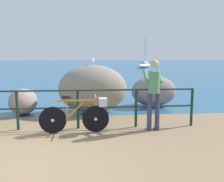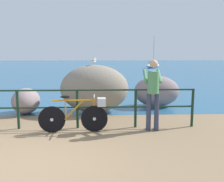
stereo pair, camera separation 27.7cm
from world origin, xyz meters
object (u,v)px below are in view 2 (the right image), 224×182
breakwater_boulder_left (26,101)px  seagull (94,61)px  sailboat (153,65)px  person_at_railing (153,92)px  breakwater_boulder_right (157,91)px  bicycle (79,114)px  breakwater_boulder_main (94,89)px

breakwater_boulder_left → seagull: 2.60m
seagull → sailboat: 30.41m
person_at_railing → breakwater_boulder_right: bearing=-10.6°
bicycle → breakwater_boulder_left: (-1.92, 2.06, -0.05)m
person_at_railing → breakwater_boulder_left: 4.28m
bicycle → breakwater_boulder_main: size_ratio=0.75×
bicycle → breakwater_boulder_main: 2.21m
seagull → sailboat: (8.27, 29.23, -1.29)m
breakwater_boulder_main → breakwater_boulder_right: size_ratio=1.35×
breakwater_boulder_right → seagull: size_ratio=4.87×
breakwater_boulder_left → sailboat: size_ratio=0.23×
breakwater_boulder_right → seagull: bearing=-161.6°
person_at_railing → breakwater_boulder_left: bearing=66.3°
bicycle → seagull: size_ratio=4.96×
breakwater_boulder_main → breakwater_boulder_right: bearing=19.7°
bicycle → person_at_railing: (1.83, 0.07, 0.53)m
person_at_railing → seagull: 2.73m
breakwater_boulder_left → person_at_railing: bearing=-27.9°
breakwater_boulder_left → breakwater_boulder_right: bearing=11.5°
bicycle → sailboat: (8.60, 31.45, -0.04)m
bicycle → person_at_railing: size_ratio=0.96×
person_at_railing → breakwater_boulder_main: 2.59m
person_at_railing → seagull: bearing=39.4°
person_at_railing → breakwater_boulder_right: 3.04m
person_at_railing → breakwater_boulder_right: size_ratio=1.07×
seagull → bicycle: bearing=-176.2°
bicycle → sailboat: sailboat is taller
breakwater_boulder_right → sailboat: sailboat is taller
breakwater_boulder_left → sailboat: (10.51, 29.39, 0.01)m
bicycle → breakwater_boulder_right: size_ratio=1.02×
breakwater_boulder_left → sailboat: sailboat is taller
bicycle → person_at_railing: person_at_railing is taller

